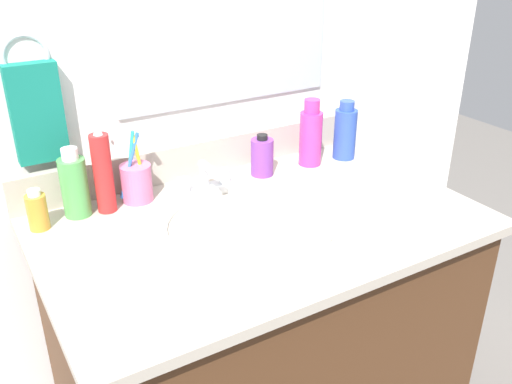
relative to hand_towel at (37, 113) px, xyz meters
name	(u,v)px	position (x,y,z in m)	size (l,w,h in m)	color
vanity_cabinet	(261,356)	(0.38, -0.32, -0.62)	(0.92, 0.57, 0.75)	#4C2D19
countertop	(261,223)	(0.38, -0.32, -0.23)	(0.96, 0.62, 0.02)	#B2A899
backsplash	(202,157)	(0.38, -0.02, -0.17)	(0.96, 0.02, 0.09)	#B2A899
back_wall	(195,205)	(0.38, 0.04, -0.34)	(2.06, 0.04, 1.30)	white
towel_ring	(26,57)	(0.00, 0.02, 0.12)	(0.10, 0.10, 0.01)	silver
hand_towel	(37,113)	(0.00, 0.00, 0.00)	(0.11, 0.04, 0.22)	#147260
sink_basin	(245,238)	(0.33, -0.33, -0.25)	(0.38, 0.38, 0.11)	white
faucet	(205,182)	(0.33, -0.13, -0.19)	(0.16, 0.10, 0.08)	silver
bottle_cream_purple	(262,157)	(0.51, -0.11, -0.17)	(0.06, 0.06, 0.11)	#7A3899
bottle_oil_amber	(37,211)	(-0.05, -0.11, -0.18)	(0.04, 0.04, 0.09)	gold
bottle_spray_red	(103,172)	(0.10, -0.10, -0.12)	(0.04, 0.04, 0.21)	red
bottle_soap_pink	(311,136)	(0.66, -0.12, -0.14)	(0.06, 0.06, 0.18)	#D8338C
bottle_shampoo_blue	(345,132)	(0.77, -0.13, -0.14)	(0.06, 0.06, 0.16)	#2D4CB2
bottle_toner_green	(75,185)	(0.04, -0.09, -0.15)	(0.06, 0.06, 0.16)	#4C9E4C
cup_pink	(136,181)	(0.18, -0.09, -0.17)	(0.08, 0.07, 0.17)	#D16693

